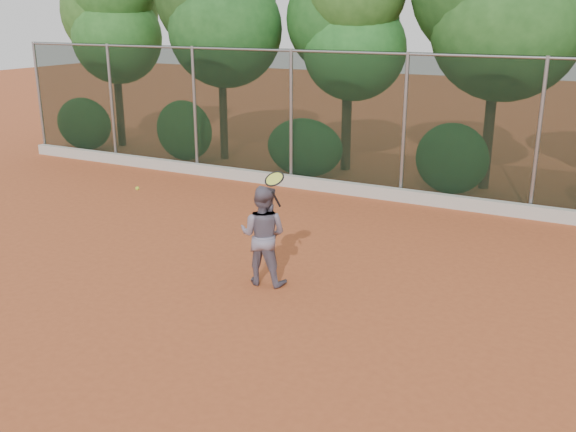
% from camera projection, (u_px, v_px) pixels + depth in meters
% --- Properties ---
extents(ground, '(80.00, 80.00, 0.00)m').
position_uv_depth(ground, '(258.00, 312.00, 9.76)').
color(ground, '#AA4F28').
rests_on(ground, ground).
extents(concrete_curb, '(24.00, 0.20, 0.30)m').
position_uv_depth(concrete_curb, '(398.00, 195.00, 15.49)').
color(concrete_curb, '#BBB8AD').
rests_on(concrete_curb, ground).
extents(tennis_player, '(0.90, 0.74, 1.69)m').
position_uv_depth(tennis_player, '(263.00, 235.00, 10.58)').
color(tennis_player, slate).
rests_on(tennis_player, ground).
extents(chainlink_fence, '(24.09, 0.09, 3.50)m').
position_uv_depth(chainlink_fence, '(404.00, 123.00, 15.13)').
color(chainlink_fence, black).
rests_on(chainlink_fence, ground).
extents(foliage_backdrop, '(23.70, 3.63, 7.55)m').
position_uv_depth(foliage_backdrop, '(413.00, 11.00, 16.28)').
color(foliage_backdrop, '#432B1A').
rests_on(foliage_backdrop, ground).
extents(tennis_racket, '(0.37, 0.34, 0.60)m').
position_uv_depth(tennis_racket, '(275.00, 181.00, 10.07)').
color(tennis_racket, black).
rests_on(tennis_racket, ground).
extents(tennis_ball_in_flight, '(0.07, 0.07, 0.07)m').
position_uv_depth(tennis_ball_in_flight, '(137.00, 188.00, 10.99)').
color(tennis_ball_in_flight, '#B6D02F').
rests_on(tennis_ball_in_flight, ground).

